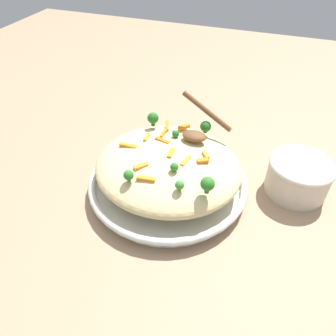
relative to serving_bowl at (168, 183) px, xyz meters
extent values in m
plane|color=#9E7F60|center=(0.00, 0.00, -0.02)|extent=(2.40, 2.40, 0.00)
cylinder|color=silver|center=(0.00, 0.00, -0.01)|extent=(0.34, 0.34, 0.02)
torus|color=silver|center=(0.00, 0.00, 0.01)|extent=(0.37, 0.37, 0.02)
torus|color=black|center=(0.00, 0.00, 0.01)|extent=(0.36, 0.36, 0.00)
ellipsoid|color=#DBC689|center=(0.00, 0.00, 0.05)|extent=(0.33, 0.30, 0.08)
cube|color=orange|center=(0.00, 0.11, 0.08)|extent=(0.03, 0.03, 0.01)
cube|color=orange|center=(-0.04, 0.07, 0.09)|extent=(0.01, 0.03, 0.01)
cube|color=orange|center=(-0.04, 0.11, 0.08)|extent=(0.02, 0.04, 0.01)
cube|color=orange|center=(0.08, 0.02, 0.09)|extent=(0.02, 0.02, 0.01)
cube|color=orange|center=(0.08, 0.00, 0.09)|extent=(0.03, 0.02, 0.01)
cube|color=orange|center=(-0.03, 0.04, 0.09)|extent=(0.04, 0.02, 0.01)
cube|color=orange|center=(-0.09, 0.00, 0.08)|extent=(0.04, 0.01, 0.01)
cube|color=orange|center=(-0.07, 0.04, 0.09)|extent=(0.01, 0.03, 0.01)
cube|color=orange|center=(0.04, -0.01, 0.09)|extent=(0.02, 0.03, 0.01)
cube|color=orange|center=(0.01, 0.00, 0.09)|extent=(0.01, 0.03, 0.01)
cube|color=orange|center=(-0.01, -0.09, 0.08)|extent=(0.04, 0.01, 0.01)
cube|color=orange|center=(-0.04, -0.06, 0.09)|extent=(0.03, 0.03, 0.01)
cylinder|color=#205B1C|center=(-0.01, 0.07, 0.08)|extent=(0.01, 0.01, 0.01)
sphere|color=#236B23|center=(-0.01, 0.07, 0.09)|extent=(0.02, 0.02, 0.02)
cylinder|color=#296820|center=(-0.05, -0.10, 0.08)|extent=(0.01, 0.01, 0.01)
sphere|color=#2D7A28|center=(-0.05, -0.10, 0.09)|extent=(0.02, 0.02, 0.02)
cylinder|color=#377928|center=(0.06, -0.09, 0.08)|extent=(0.01, 0.01, 0.01)
sphere|color=#3D8E33|center=(0.06, -0.09, 0.09)|extent=(0.02, 0.02, 0.02)
cylinder|color=#296820|center=(0.11, -0.08, 0.09)|extent=(0.01, 0.01, 0.01)
sphere|color=#2D7A28|center=(0.11, -0.08, 0.10)|extent=(0.03, 0.03, 0.03)
cylinder|color=#296820|center=(0.03, -0.05, 0.09)|extent=(0.01, 0.01, 0.01)
sphere|color=#2D7A28|center=(0.03, -0.05, 0.10)|extent=(0.02, 0.02, 0.02)
cylinder|color=#205B1C|center=(0.05, 0.11, 0.08)|extent=(0.01, 0.01, 0.01)
sphere|color=#236B23|center=(0.05, 0.11, 0.10)|extent=(0.03, 0.03, 0.03)
cylinder|color=#205B1C|center=(-0.07, 0.10, 0.09)|extent=(0.01, 0.01, 0.01)
sphere|color=#236B23|center=(-0.07, 0.10, 0.10)|extent=(0.03, 0.03, 0.03)
ellipsoid|color=brown|center=(0.04, 0.07, 0.10)|extent=(0.06, 0.04, 0.02)
cylinder|color=brown|center=(0.05, 0.13, 0.13)|extent=(0.13, 0.03, 0.07)
cylinder|color=beige|center=(0.28, 0.10, 0.02)|extent=(0.14, 0.14, 0.08)
torus|color=beige|center=(0.28, 0.10, 0.06)|extent=(0.15, 0.15, 0.01)
camera|label=1|loc=(0.19, -0.52, 0.52)|focal=34.51mm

